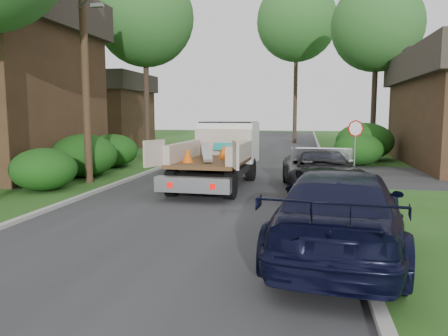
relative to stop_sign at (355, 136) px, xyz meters
name	(u,v)px	position (x,y,z in m)	size (l,w,h in m)	color
ground	(189,217)	(-5.20, -9.00, -1.78)	(120.00, 120.00, 0.00)	#224B15
road	(242,170)	(-5.20, 1.00, -1.77)	(8.00, 90.00, 0.02)	#28282B
curb_left	(163,167)	(-9.30, 1.00, -1.72)	(0.20, 90.00, 0.12)	#9E9E99
curb_right	(328,171)	(-1.10, 1.00, -1.72)	(0.20, 90.00, 0.12)	#9E9E99
stop_sign	(355,136)	(0.00, 0.00, 0.00)	(0.71, 0.32, 2.48)	slate
utility_pole	(85,51)	(-10.68, -4.02, 3.40)	(2.42, 1.25, 10.00)	#382619
house_left_far	(99,110)	(-18.70, 13.00, 1.27)	(7.56, 7.56, 6.00)	#3C2818
hedge_left_a	(44,169)	(-11.40, -6.00, -1.01)	(2.34, 2.34, 1.53)	#0D3C0D
hedge_left_b	(84,155)	(-11.70, -2.50, -0.84)	(2.86, 2.86, 1.87)	#0D3C0D
hedge_left_c	(112,151)	(-12.00, 1.00, -0.93)	(2.60, 2.60, 1.70)	#0D3C0D
hedge_right_a	(358,150)	(0.60, 4.00, -0.93)	(2.60, 2.60, 1.70)	#0D3C0D
hedge_right_b	(365,141)	(1.30, 7.00, -0.67)	(3.38, 3.38, 2.21)	#0D3C0D
tree_left_far	(145,18)	(-12.70, 8.00, 7.20)	(6.40, 6.40, 12.20)	#2D2119
tree_right_far	(377,26)	(2.30, 11.00, 6.70)	(6.00, 6.00, 11.50)	#2D2119
tree_left_back	(16,8)	(-19.20, 4.00, 7.20)	(6.00, 6.00, 12.00)	#2D2119
tree_center_far	(297,21)	(-3.20, 21.00, 9.20)	(7.20, 7.20, 14.60)	#2D2119
flatbed_truck	(222,150)	(-5.38, -3.24, -0.46)	(3.01, 6.52, 2.43)	black
black_pickup	(321,171)	(-1.60, -4.50, -1.03)	(2.48, 5.37, 1.49)	black
navy_suv	(340,213)	(-1.46, -11.50, -0.93)	(2.36, 5.81, 1.69)	black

